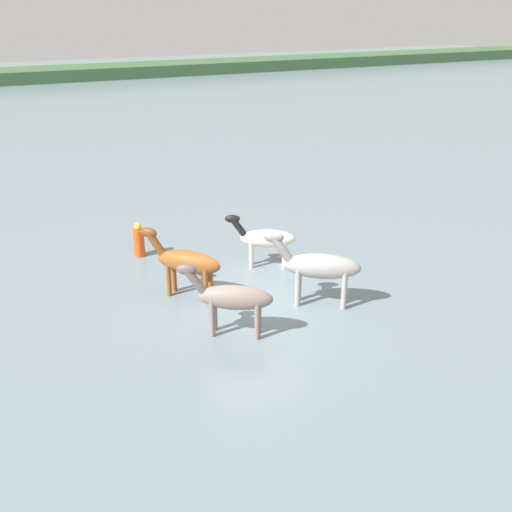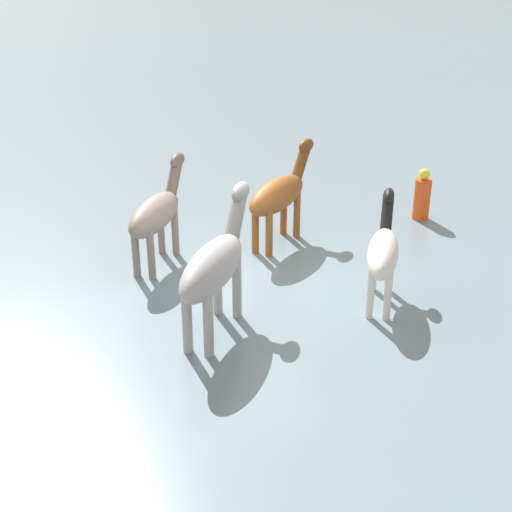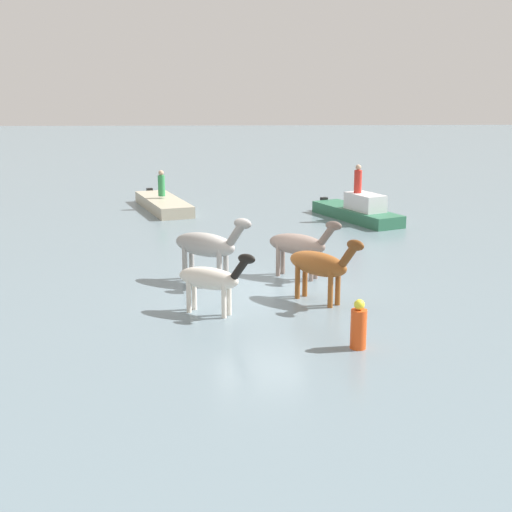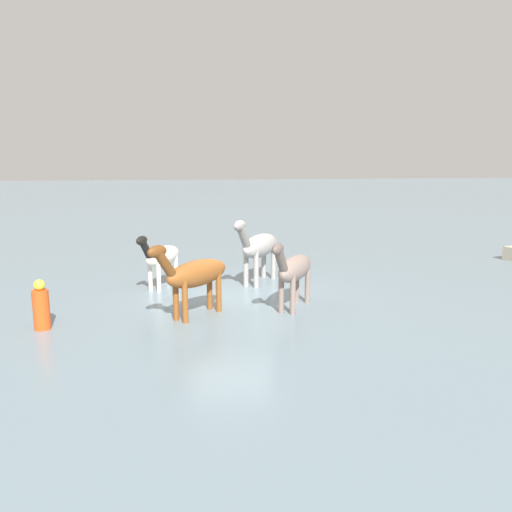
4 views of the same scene
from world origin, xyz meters
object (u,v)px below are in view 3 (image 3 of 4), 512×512
at_px(boat_tender_starboard, 163,206).
at_px(person_boatman_standing, 161,184).
at_px(horse_lead, 208,245).
at_px(boat_motor_center, 358,213).
at_px(buoy_channel_marker, 359,327).
at_px(horse_dark_mare, 300,245).
at_px(horse_rear_stallion, 211,279).
at_px(horse_chestnut_trailing, 320,265).
at_px(person_watcher_seated, 358,180).

xyz_separation_m(boat_tender_starboard, person_boatman_standing, (0.07, -0.10, 0.98)).
bearing_deg(horse_lead, boat_motor_center, 91.21).
distance_m(horse_lead, boat_tender_starboard, 12.61).
xyz_separation_m(horse_lead, buoy_channel_marker, (-3.50, 5.41, -0.63)).
bearing_deg(horse_dark_mare, person_boatman_standing, 146.02).
bearing_deg(boat_motor_center, boat_tender_starboard, -134.21).
bearing_deg(horse_rear_stallion, horse_lead, 121.30).
bearing_deg(horse_dark_mare, horse_chestnut_trailing, -50.20).
height_order(horse_rear_stallion, boat_motor_center, horse_rear_stallion).
xyz_separation_m(horse_lead, horse_rear_stallion, (-0.18, 2.89, -0.21)).
distance_m(horse_chestnut_trailing, boat_tender_starboard, 15.37).
xyz_separation_m(horse_rear_stallion, buoy_channel_marker, (-3.32, 2.52, -0.42)).
xyz_separation_m(horse_lead, horse_chestnut_trailing, (-3.06, 1.99, -0.09)).
bearing_deg(boat_motor_center, horse_rear_stallion, -51.12).
bearing_deg(horse_chestnut_trailing, horse_lead, -166.63).
bearing_deg(person_watcher_seated, boat_tender_starboard, -19.73).
bearing_deg(person_boatman_standing, horse_lead, 101.26).
distance_m(horse_rear_stallion, buoy_channel_marker, 4.19).
bearing_deg(boat_tender_starboard, boat_motor_center, 52.31).
bearing_deg(horse_lead, horse_rear_stallion, -52.59).
height_order(boat_tender_starboard, person_watcher_seated, person_watcher_seated).
relative_size(boat_motor_center, buoy_channel_marker, 4.40).
height_order(horse_chestnut_trailing, boat_motor_center, horse_chestnut_trailing).
xyz_separation_m(boat_motor_center, person_watcher_seated, (0.07, 0.16, 1.43)).
xyz_separation_m(horse_dark_mare, horse_rear_stallion, (2.56, 3.38, -0.09)).
height_order(horse_dark_mare, buoy_channel_marker, horse_dark_mare).
height_order(horse_lead, person_watcher_seated, person_watcher_seated).
distance_m(horse_dark_mare, horse_rear_stallion, 4.24).
bearing_deg(horse_chestnut_trailing, buoy_channel_marker, -36.12).
bearing_deg(person_watcher_seated, horse_lead, 57.16).
bearing_deg(boat_motor_center, horse_lead, -58.29).
relative_size(person_watcher_seated, person_boatman_standing, 1.00).
bearing_deg(boat_motor_center, horse_chestnut_trailing, -40.39).
height_order(boat_motor_center, person_watcher_seated, person_watcher_seated).
height_order(horse_rear_stallion, buoy_channel_marker, horse_rear_stallion).
bearing_deg(horse_rear_stallion, horse_chestnut_trailing, 45.15).
relative_size(horse_lead, boat_tender_starboard, 0.44).
xyz_separation_m(horse_lead, person_watcher_seated, (-6.02, -9.32, 0.61)).
height_order(horse_lead, horse_chestnut_trailing, horse_lead).
relative_size(horse_dark_mare, person_watcher_seated, 1.85).
bearing_deg(horse_rear_stallion, horse_dark_mare, 80.68).
relative_size(horse_lead, horse_rear_stallion, 1.17).
bearing_deg(horse_dark_mare, horse_rear_stallion, -94.67).
distance_m(person_watcher_seated, person_boatman_standing, 9.07).
xyz_separation_m(boat_tender_starboard, buoy_channel_marker, (-5.91, 17.75, 0.33)).
bearing_deg(boat_tender_starboard, horse_lead, -7.99).
relative_size(boat_tender_starboard, person_boatman_standing, 4.64).
relative_size(horse_rear_stallion, boat_motor_center, 0.41).
height_order(horse_chestnut_trailing, person_boatman_standing, horse_chestnut_trailing).
relative_size(boat_tender_starboard, person_watcher_seated, 4.64).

